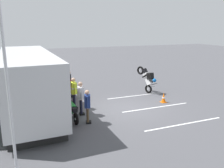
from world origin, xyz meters
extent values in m
plane|color=#4C4C51|center=(0.00, 0.00, 0.00)|extent=(80.00, 80.00, 0.00)
cube|color=silver|center=(1.41, 5.19, 1.85)|extent=(9.10, 2.78, 2.80)
cube|color=black|center=(5.87, 5.33, 2.41)|extent=(0.12, 2.10, 1.23)
cube|color=black|center=(1.45, 3.92, 2.41)|extent=(7.58, 0.27, 1.01)
cube|color=black|center=(1.37, 6.46, 2.41)|extent=(7.58, 0.27, 1.01)
cube|color=red|center=(1.45, 3.93, 1.29)|extent=(7.94, 0.27, 0.28)
cube|color=black|center=(1.41, 5.19, 0.23)|extent=(8.37, 2.55, 0.45)
torus|color=black|center=(4.60, 4.16, 0.50)|extent=(1.01, 0.35, 1.00)
torus|color=black|center=(4.53, 6.42, 0.50)|extent=(1.01, 0.35, 1.00)
torus|color=black|center=(-1.72, 3.96, 0.50)|extent=(1.01, 0.35, 1.00)
torus|color=black|center=(-1.79, 6.22, 0.50)|extent=(1.01, 0.35, 1.00)
cylinder|color=#473823|center=(-1.13, 2.65, 0.45)|extent=(0.15, 0.15, 0.73)
cube|color=black|center=(-1.14, 2.61, 0.05)|extent=(0.17, 0.28, 0.10)
cylinder|color=#473823|center=(-1.28, 2.69, 0.45)|extent=(0.15, 0.15, 0.73)
cube|color=black|center=(-1.29, 2.65, 0.05)|extent=(0.17, 0.28, 0.10)
cube|color=navy|center=(-1.21, 2.67, 1.12)|extent=(0.44, 0.37, 0.61)
cylinder|color=navy|center=(-0.98, 2.60, 1.14)|extent=(0.11, 0.11, 0.58)
sphere|color=tan|center=(-0.98, 2.60, 0.85)|extent=(0.11, 0.11, 0.09)
cylinder|color=navy|center=(-1.44, 2.73, 1.14)|extent=(0.11, 0.11, 0.58)
sphere|color=tan|center=(-1.44, 2.73, 0.85)|extent=(0.11, 0.11, 0.09)
sphere|color=tan|center=(-1.21, 2.67, 1.56)|extent=(0.27, 0.27, 0.22)
cylinder|color=black|center=(0.07, 2.69, 0.49)|extent=(0.13, 0.13, 0.79)
cube|color=black|center=(0.06, 2.65, 0.05)|extent=(0.11, 0.26, 0.10)
cylinder|color=black|center=(-0.09, 2.70, 0.49)|extent=(0.13, 0.13, 0.79)
cube|color=black|center=(-0.10, 2.66, 0.05)|extent=(0.11, 0.26, 0.10)
cube|color=silver|center=(-0.01, 2.70, 1.21)|extent=(0.39, 0.30, 0.66)
cylinder|color=silver|center=(0.22, 2.68, 1.23)|extent=(0.09, 0.09, 0.63)
sphere|color=tan|center=(0.22, 2.68, 0.92)|extent=(0.09, 0.09, 0.09)
cylinder|color=silver|center=(-0.25, 2.71, 1.23)|extent=(0.09, 0.09, 0.63)
sphere|color=tan|center=(-0.25, 2.71, 0.92)|extent=(0.09, 0.09, 0.09)
sphere|color=tan|center=(-0.01, 2.70, 1.68)|extent=(0.25, 0.25, 0.24)
cylinder|color=black|center=(1.20, 2.82, 0.48)|extent=(0.13, 0.13, 0.79)
cube|color=black|center=(1.20, 2.78, 0.05)|extent=(0.12, 0.27, 0.10)
cylinder|color=black|center=(1.04, 2.81, 0.48)|extent=(0.13, 0.13, 0.79)
cube|color=black|center=(1.04, 2.77, 0.05)|extent=(0.12, 0.27, 0.10)
cube|color=#D8F233|center=(1.12, 2.81, 1.21)|extent=(0.40, 0.31, 0.66)
cube|color=silver|center=(1.12, 2.81, 1.21)|extent=(0.41, 0.32, 0.06)
cylinder|color=#D8F233|center=(1.36, 2.83, 1.23)|extent=(0.10, 0.10, 0.63)
sphere|color=tan|center=(1.36, 2.83, 0.91)|extent=(0.10, 0.10, 0.09)
cylinder|color=#D8F233|center=(0.88, 2.79, 1.23)|extent=(0.10, 0.10, 0.63)
sphere|color=tan|center=(0.88, 2.79, 0.91)|extent=(0.10, 0.10, 0.09)
sphere|color=tan|center=(1.12, 2.81, 1.68)|extent=(0.26, 0.26, 0.24)
cylinder|color=#473823|center=(2.33, 2.91, 0.46)|extent=(0.15, 0.15, 0.75)
cube|color=black|center=(2.34, 2.87, 0.05)|extent=(0.17, 0.28, 0.10)
cylinder|color=#473823|center=(2.18, 2.87, 0.46)|extent=(0.15, 0.15, 0.75)
cube|color=black|center=(2.19, 2.83, 0.05)|extent=(0.17, 0.28, 0.10)
cube|color=maroon|center=(2.25, 2.89, 1.14)|extent=(0.44, 0.37, 0.62)
cylinder|color=maroon|center=(2.48, 2.95, 1.16)|extent=(0.11, 0.11, 0.59)
sphere|color=tan|center=(2.48, 2.95, 0.86)|extent=(0.11, 0.11, 0.09)
cylinder|color=maroon|center=(2.02, 2.82, 1.16)|extent=(0.11, 0.11, 0.59)
sphere|color=tan|center=(2.02, 2.82, 0.86)|extent=(0.11, 0.11, 0.09)
sphere|color=tan|center=(2.25, 2.89, 1.59)|extent=(0.28, 0.28, 0.23)
cylinder|color=black|center=(3.59, 2.58, 0.48)|extent=(0.14, 0.14, 0.78)
cube|color=black|center=(3.58, 2.54, 0.05)|extent=(0.15, 0.28, 0.10)
cylinder|color=black|center=(3.43, 2.61, 0.48)|extent=(0.14, 0.14, 0.78)
cube|color=black|center=(3.42, 2.57, 0.05)|extent=(0.15, 0.28, 0.10)
cube|color=black|center=(3.51, 2.59, 1.19)|extent=(0.43, 0.35, 0.65)
cylinder|color=black|center=(3.74, 2.54, 1.21)|extent=(0.11, 0.11, 0.62)
sphere|color=tan|center=(3.74, 2.54, 0.90)|extent=(0.11, 0.11, 0.09)
cylinder|color=black|center=(3.28, 2.64, 1.21)|extent=(0.11, 0.11, 0.62)
sphere|color=tan|center=(3.28, 2.64, 0.90)|extent=(0.11, 0.11, 0.09)
sphere|color=tan|center=(3.51, 2.59, 1.65)|extent=(0.28, 0.28, 0.23)
torus|color=black|center=(5.54, 3.29, 0.30)|extent=(0.60, 0.15, 0.60)
cylinder|color=silver|center=(5.54, 3.29, 0.30)|extent=(0.12, 0.10, 0.12)
torus|color=black|center=(4.09, 3.33, 0.30)|extent=(0.60, 0.15, 0.60)
cylinder|color=silver|center=(4.09, 3.33, 0.30)|extent=(0.12, 0.12, 0.12)
cylinder|color=silver|center=(5.49, 3.29, 0.65)|extent=(0.32, 0.07, 0.67)
cube|color=black|center=(4.89, 3.31, 0.63)|extent=(0.85, 0.31, 0.36)
cube|color=black|center=(4.41, 3.32, 0.68)|extent=(0.53, 0.24, 0.20)
cylinder|color=silver|center=(4.53, 3.46, 0.42)|extent=(0.45, 0.09, 0.08)
cylinder|color=black|center=(5.44, 3.29, 0.95)|extent=(0.05, 0.58, 0.04)
torus|color=black|center=(0.25, 3.32, 0.30)|extent=(0.61, 0.16, 0.60)
cylinder|color=silver|center=(0.25, 3.32, 0.30)|extent=(0.13, 0.11, 0.12)
torus|color=black|center=(-1.19, 3.24, 0.30)|extent=(0.61, 0.16, 0.60)
cylinder|color=silver|center=(-1.19, 3.24, 0.30)|extent=(0.13, 0.13, 0.12)
cylinder|color=silver|center=(0.20, 3.32, 0.65)|extent=(0.32, 0.07, 0.67)
cube|color=#198C33|center=(-0.40, 3.28, 0.63)|extent=(0.85, 0.33, 0.36)
cube|color=black|center=(-0.87, 3.26, 0.68)|extent=(0.53, 0.25, 0.20)
cylinder|color=silver|center=(-0.77, 3.40, 0.42)|extent=(0.45, 0.11, 0.08)
cylinder|color=black|center=(0.15, 3.32, 0.95)|extent=(0.07, 0.58, 0.04)
torus|color=black|center=(2.40, -2.75, 0.30)|extent=(0.61, 0.33, 0.60)
cylinder|color=silver|center=(2.40, -2.75, 0.30)|extent=(0.15, 0.14, 0.12)
torus|color=black|center=(3.14, -2.48, 1.51)|extent=(0.83, 0.41, 0.83)
cylinder|color=silver|center=(3.14, -2.48, 1.51)|extent=(0.15, 0.15, 0.12)
cylinder|color=silver|center=(2.15, -2.84, 0.53)|extent=(0.67, 0.29, 0.19)
cube|color=white|center=(2.47, -2.73, 1.03)|extent=(0.81, 0.52, 0.90)
cube|color=black|center=(2.68, -2.65, 1.45)|extent=(0.50, 0.36, 0.54)
cylinder|color=silver|center=(2.87, -2.73, 1.21)|extent=(0.32, 0.18, 0.42)
cylinder|color=black|center=(1.94, -2.92, 0.74)|extent=(0.23, 0.56, 0.04)
cube|color=black|center=(2.28, -2.79, 1.25)|extent=(0.51, 0.46, 0.49)
sphere|color=#0C59B2|center=(1.93, -2.92, 1.01)|extent=(0.33, 0.33, 0.26)
cylinder|color=black|center=(2.07, -2.68, 1.00)|extent=(0.45, 0.24, 0.25)
cylinder|color=black|center=(2.56, -2.50, 1.22)|extent=(0.40, 0.23, 0.30)
cylinder|color=black|center=(2.19, -3.02, 1.00)|extent=(0.45, 0.24, 0.25)
cylinder|color=black|center=(2.69, -2.84, 1.22)|extent=(0.40, 0.23, 0.30)
cylinder|color=silver|center=(-5.10, 5.83, 2.78)|extent=(0.08, 0.08, 5.57)
cube|color=orange|center=(0.22, -2.58, 0.01)|extent=(0.34, 0.34, 0.03)
cone|color=orange|center=(0.22, -2.58, 0.33)|extent=(0.26, 0.26, 0.60)
cylinder|color=white|center=(0.22, -2.58, 0.30)|extent=(0.19, 0.19, 0.07)
cube|color=white|center=(-3.01, -1.65, 0.00)|extent=(0.15, 4.40, 0.01)
cube|color=white|center=(-0.44, -1.65, 0.00)|extent=(0.15, 4.33, 0.01)
cube|color=white|center=(2.14, -1.65, 0.00)|extent=(0.15, 4.15, 0.01)
camera|label=1|loc=(-11.62, 5.47, 4.58)|focal=37.89mm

